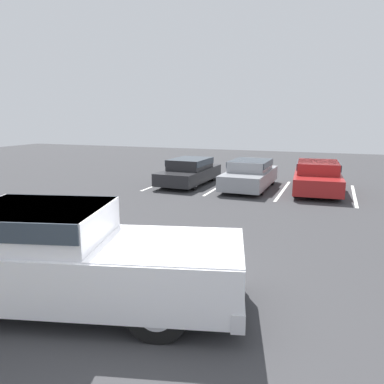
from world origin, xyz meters
The scene contains 9 objects.
ground_plane centered at (0.00, 0.00, 0.00)m, with size 60.00×60.00×0.00m, color #38383A.
stall_stripe_a centered at (-4.90, 11.36, 0.00)m, with size 0.12×4.64×0.01m, color white.
stall_stripe_b centered at (-2.06, 11.36, 0.00)m, with size 0.12×4.64×0.01m, color white.
stall_stripe_c centered at (0.77, 11.36, 0.00)m, with size 0.12×4.64×0.01m, color white.
stall_stripe_d centered at (3.61, 11.36, 0.00)m, with size 0.12×4.64×0.01m, color white.
pickup_truck centered at (-1.37, -0.16, 0.87)m, with size 6.36×3.43×1.71m.
parked_sedan_a centered at (-3.56, 11.38, 0.64)m, with size 1.83×4.28×1.20m.
parked_sedan_b centered at (-0.69, 11.35, 0.66)m, with size 1.80×4.30×1.25m.
parked_sedan_c centered at (2.13, 11.62, 0.68)m, with size 2.14×4.51×1.28m.
Camera 1 is at (2.75, -4.82, 3.14)m, focal length 35.00 mm.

